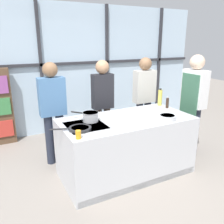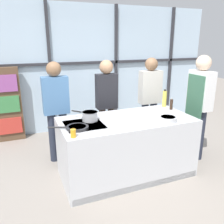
# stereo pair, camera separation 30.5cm
# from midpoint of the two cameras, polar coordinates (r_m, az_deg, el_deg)

# --- Properties ---
(ground_plane) EXTENTS (18.00, 18.00, 0.00)m
(ground_plane) POSITION_cam_midpoint_polar(r_m,az_deg,el_deg) (3.93, 1.03, -14.32)
(ground_plane) COLOR gray
(back_window_wall) EXTENTS (6.40, 0.10, 2.80)m
(back_window_wall) POSITION_cam_midpoint_polar(r_m,az_deg,el_deg) (5.53, -10.34, 10.12)
(back_window_wall) COLOR silver
(back_window_wall) RESTS_ON ground_plane
(demo_island) EXTENTS (1.99, 0.98, 0.92)m
(demo_island) POSITION_cam_midpoint_polar(r_m,az_deg,el_deg) (3.71, 1.06, -8.30)
(demo_island) COLOR silver
(demo_island) RESTS_ON ground_plane
(chef) EXTENTS (0.25, 0.45, 1.81)m
(chef) POSITION_cam_midpoint_polar(r_m,az_deg,el_deg) (4.37, 17.09, 2.87)
(chef) COLOR #232838
(chef) RESTS_ON ground_plane
(spectator_far_left) EXTENTS (0.42, 0.24, 1.72)m
(spectator_far_left) POSITION_cam_midpoint_polar(r_m,az_deg,el_deg) (4.02, -16.17, 1.05)
(spectator_far_left) COLOR #232838
(spectator_far_left) RESTS_ON ground_plane
(spectator_center_left) EXTENTS (0.38, 0.24, 1.71)m
(spectator_center_left) POSITION_cam_midpoint_polar(r_m,az_deg,el_deg) (4.26, -4.32, 2.85)
(spectator_center_left) COLOR #47382D
(spectator_center_left) RESTS_ON ground_plane
(spectator_center_right) EXTENTS (0.42, 0.24, 1.73)m
(spectator_center_right) POSITION_cam_midpoint_polar(r_m,az_deg,el_deg) (4.67, 5.89, 3.93)
(spectator_center_right) COLOR #232838
(spectator_center_right) RESTS_ON ground_plane
(frying_pan) EXTENTS (0.52, 0.30, 0.04)m
(frying_pan) POSITION_cam_midpoint_polar(r_m,az_deg,el_deg) (3.15, -10.62, -3.96)
(frying_pan) COLOR #232326
(frying_pan) RESTS_ON demo_island
(saucepan) EXTENTS (0.33, 0.36, 0.13)m
(saucepan) POSITION_cam_midpoint_polar(r_m,az_deg,el_deg) (3.43, -7.78, -1.13)
(saucepan) COLOR silver
(saucepan) RESTS_ON demo_island
(white_plate) EXTENTS (0.25, 0.25, 0.01)m
(white_plate) POSITION_cam_midpoint_polar(r_m,az_deg,el_deg) (3.73, 8.07, -0.67)
(white_plate) COLOR white
(white_plate) RESTS_ON demo_island
(mixing_bowl) EXTENTS (0.26, 0.26, 0.07)m
(mixing_bowl) POSITION_cam_midpoint_polar(r_m,az_deg,el_deg) (3.54, 10.80, -1.27)
(mixing_bowl) COLOR silver
(mixing_bowl) RESTS_ON demo_island
(oil_bottle) EXTENTS (0.07, 0.07, 0.31)m
(oil_bottle) POSITION_cam_midpoint_polar(r_m,az_deg,el_deg) (4.26, 9.48, 3.44)
(oil_bottle) COLOR #E0CC4C
(oil_bottle) RESTS_ON demo_island
(pepper_grinder) EXTENTS (0.05, 0.05, 0.20)m
(pepper_grinder) POSITION_cam_midpoint_polar(r_m,az_deg,el_deg) (4.13, 11.13, 2.18)
(pepper_grinder) COLOR #332319
(pepper_grinder) RESTS_ON demo_island
(juice_glass_near) EXTENTS (0.07, 0.07, 0.10)m
(juice_glass_near) POSITION_cam_midpoint_polar(r_m,az_deg,el_deg) (2.87, -11.15, -5.40)
(juice_glass_near) COLOR orange
(juice_glass_near) RESTS_ON demo_island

